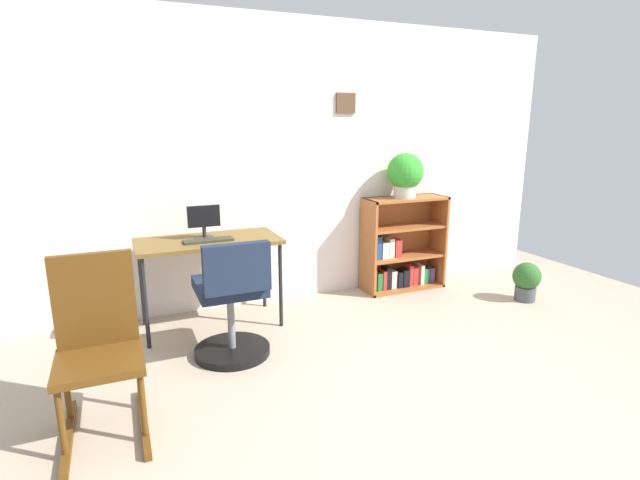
{
  "coord_description": "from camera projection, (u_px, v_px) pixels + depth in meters",
  "views": [
    {
      "loc": [
        -1.51,
        -1.88,
        1.57
      ],
      "look_at": [
        -0.14,
        1.33,
        0.72
      ],
      "focal_mm": 27.08,
      "sensor_mm": 36.0,
      "label": 1
    }
  ],
  "objects": [
    {
      "name": "potted_plant_on_shelf",
      "position": [
        405.0,
        174.0,
        4.42
      ],
      "size": [
        0.33,
        0.33,
        0.41
      ],
      "color": "#B7B2A8",
      "rests_on": "bookshelf_low"
    },
    {
      "name": "wall_back",
      "position": [
        299.0,
        164.0,
        4.26
      ],
      "size": [
        5.2,
        0.12,
        2.43
      ],
      "color": "silver",
      "rests_on": "ground_plane"
    },
    {
      "name": "monitor",
      "position": [
        204.0,
        221.0,
        3.67
      ],
      "size": [
        0.24,
        0.14,
        0.26
      ],
      "color": "#262628",
      "rests_on": "desk"
    },
    {
      "name": "rocking_chair",
      "position": [
        99.0,
        344.0,
        2.47
      ],
      "size": [
        0.42,
        0.64,
        0.92
      ],
      "color": "#573410",
      "rests_on": "ground_plane"
    },
    {
      "name": "keyboard",
      "position": [
        208.0,
        240.0,
        3.61
      ],
      "size": [
        0.36,
        0.11,
        0.02
      ],
      "primitive_type": "cube",
      "color": "#313124",
      "rests_on": "desk"
    },
    {
      "name": "ground_plane",
      "position": [
        440.0,
        419.0,
        2.62
      ],
      "size": [
        6.24,
        6.24,
        0.0
      ],
      "primitive_type": "plane",
      "color": "tan"
    },
    {
      "name": "desk",
      "position": [
        209.0,
        247.0,
        3.69
      ],
      "size": [
        1.08,
        0.54,
        0.7
      ],
      "color": "brown",
      "rests_on": "ground_plane"
    },
    {
      "name": "office_chair",
      "position": [
        232.0,
        306.0,
        3.22
      ],
      "size": [
        0.52,
        0.55,
        0.85
      ],
      "color": "black",
      "rests_on": "ground_plane"
    },
    {
      "name": "bookshelf_low",
      "position": [
        400.0,
        249.0,
        4.64
      ],
      "size": [
        0.8,
        0.3,
        0.89
      ],
      "color": "#9E582A",
      "rests_on": "ground_plane"
    },
    {
      "name": "potted_plant_floor",
      "position": [
        526.0,
        280.0,
        4.34
      ],
      "size": [
        0.25,
        0.25,
        0.35
      ],
      "color": "#474C51",
      "rests_on": "ground_plane"
    }
  ]
}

